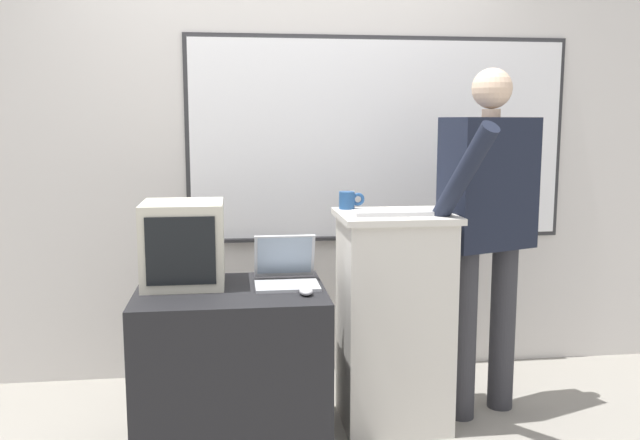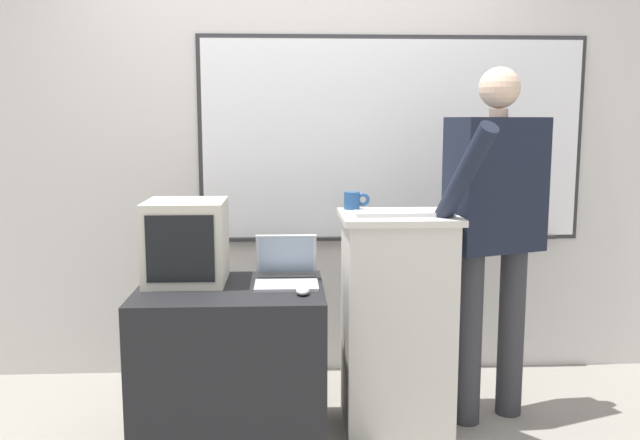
{
  "view_description": "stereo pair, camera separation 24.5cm",
  "coord_description": "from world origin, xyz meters",
  "px_view_note": "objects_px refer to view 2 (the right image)",
  "views": [
    {
      "loc": [
        -0.29,
        -2.62,
        1.49
      ],
      "look_at": [
        0.11,
        0.42,
        1.04
      ],
      "focal_mm": 38.0,
      "sensor_mm": 36.0,
      "label": 1
    },
    {
      "loc": [
        -0.04,
        -2.64,
        1.49
      ],
      "look_at": [
        0.11,
        0.42,
        1.04
      ],
      "focal_mm": 38.0,
      "sensor_mm": 36.0,
      "label": 2
    }
  ],
  "objects_px": {
    "computer_mouse_by_laptop": "(303,291)",
    "computer_mouse_by_keyboard": "(448,212)",
    "laptop": "(286,269)",
    "side_desk": "(232,365)",
    "crt_monitor": "(186,242)",
    "coffee_mug": "(353,200)",
    "person_presenter": "(495,218)",
    "wireless_keyboard": "(398,214)",
    "lectern_podium": "(396,320)"
  },
  "relations": [
    {
      "from": "computer_mouse_by_keyboard",
      "to": "person_presenter",
      "type": "bearing_deg",
      "value": 23.36
    },
    {
      "from": "lectern_podium",
      "to": "laptop",
      "type": "distance_m",
      "value": 0.6
    },
    {
      "from": "computer_mouse_by_keyboard",
      "to": "coffee_mug",
      "type": "xyz_separation_m",
      "value": [
        -0.42,
        0.25,
        0.03
      ]
    },
    {
      "from": "computer_mouse_by_laptop",
      "to": "crt_monitor",
      "type": "relative_size",
      "value": 0.26
    },
    {
      "from": "laptop",
      "to": "coffee_mug",
      "type": "xyz_separation_m",
      "value": [
        0.34,
        0.24,
        0.29
      ]
    },
    {
      "from": "laptop",
      "to": "computer_mouse_by_laptop",
      "type": "relative_size",
      "value": 2.91
    },
    {
      "from": "laptop",
      "to": "crt_monitor",
      "type": "xyz_separation_m",
      "value": [
        -0.47,
        0.04,
        0.13
      ]
    },
    {
      "from": "computer_mouse_by_laptop",
      "to": "lectern_podium",
      "type": "bearing_deg",
      "value": 31.82
    },
    {
      "from": "laptop",
      "to": "computer_mouse_by_laptop",
      "type": "height_order",
      "value": "laptop"
    },
    {
      "from": "lectern_podium",
      "to": "person_presenter",
      "type": "relative_size",
      "value": 0.6
    },
    {
      "from": "computer_mouse_by_keyboard",
      "to": "wireless_keyboard",
      "type": "bearing_deg",
      "value": 177.66
    },
    {
      "from": "laptop",
      "to": "crt_monitor",
      "type": "distance_m",
      "value": 0.49
    },
    {
      "from": "computer_mouse_by_laptop",
      "to": "coffee_mug",
      "type": "distance_m",
      "value": 0.64
    },
    {
      "from": "crt_monitor",
      "to": "computer_mouse_by_laptop",
      "type": "bearing_deg",
      "value": -26.25
    },
    {
      "from": "laptop",
      "to": "computer_mouse_by_laptop",
      "type": "distance_m",
      "value": 0.24
    },
    {
      "from": "coffee_mug",
      "to": "lectern_podium",
      "type": "bearing_deg",
      "value": -42.1
    },
    {
      "from": "lectern_podium",
      "to": "laptop",
      "type": "xyz_separation_m",
      "value": [
        -0.53,
        -0.06,
        0.28
      ]
    },
    {
      "from": "laptop",
      "to": "crt_monitor",
      "type": "bearing_deg",
      "value": 174.71
    },
    {
      "from": "coffee_mug",
      "to": "side_desk",
      "type": "bearing_deg",
      "value": -151.55
    },
    {
      "from": "computer_mouse_by_laptop",
      "to": "coffee_mug",
      "type": "xyz_separation_m",
      "value": [
        0.26,
        0.47,
        0.34
      ]
    },
    {
      "from": "side_desk",
      "to": "computer_mouse_by_keyboard",
      "type": "relative_size",
      "value": 8.5
    },
    {
      "from": "computer_mouse_by_laptop",
      "to": "coffee_mug",
      "type": "height_order",
      "value": "coffee_mug"
    },
    {
      "from": "person_presenter",
      "to": "computer_mouse_by_keyboard",
      "type": "relative_size",
      "value": 17.45
    },
    {
      "from": "person_presenter",
      "to": "coffee_mug",
      "type": "relative_size",
      "value": 13.49
    },
    {
      "from": "computer_mouse_by_laptop",
      "to": "computer_mouse_by_keyboard",
      "type": "distance_m",
      "value": 0.79
    },
    {
      "from": "lectern_podium",
      "to": "computer_mouse_by_laptop",
      "type": "xyz_separation_m",
      "value": [
        -0.46,
        -0.29,
        0.23
      ]
    },
    {
      "from": "laptop",
      "to": "wireless_keyboard",
      "type": "height_order",
      "value": "wireless_keyboard"
    },
    {
      "from": "coffee_mug",
      "to": "computer_mouse_by_laptop",
      "type": "bearing_deg",
      "value": -119.61
    },
    {
      "from": "side_desk",
      "to": "person_presenter",
      "type": "xyz_separation_m",
      "value": [
        1.27,
        0.18,
        0.65
      ]
    },
    {
      "from": "person_presenter",
      "to": "crt_monitor",
      "type": "height_order",
      "value": "person_presenter"
    },
    {
      "from": "lectern_podium",
      "to": "computer_mouse_by_keyboard",
      "type": "bearing_deg",
      "value": -17.71
    },
    {
      "from": "lectern_podium",
      "to": "crt_monitor",
      "type": "xyz_separation_m",
      "value": [
        -1.0,
        -0.02,
        0.4
      ]
    },
    {
      "from": "side_desk",
      "to": "person_presenter",
      "type": "bearing_deg",
      "value": 8.11
    },
    {
      "from": "crt_monitor",
      "to": "coffee_mug",
      "type": "bearing_deg",
      "value": 14.0
    },
    {
      "from": "coffee_mug",
      "to": "wireless_keyboard",
      "type": "bearing_deg",
      "value": -51.99
    },
    {
      "from": "person_presenter",
      "to": "computer_mouse_by_laptop",
      "type": "xyz_separation_m",
      "value": [
        -0.94,
        -0.33,
        -0.27
      ]
    },
    {
      "from": "laptop",
      "to": "computer_mouse_by_keyboard",
      "type": "xyz_separation_m",
      "value": [
        0.76,
        -0.01,
        0.27
      ]
    },
    {
      "from": "lectern_podium",
      "to": "wireless_keyboard",
      "type": "xyz_separation_m",
      "value": [
        -0.01,
        -0.06,
        0.53
      ]
    },
    {
      "from": "coffee_mug",
      "to": "person_presenter",
      "type": "bearing_deg",
      "value": -11.58
    },
    {
      "from": "side_desk",
      "to": "crt_monitor",
      "type": "height_order",
      "value": "crt_monitor"
    },
    {
      "from": "wireless_keyboard",
      "to": "person_presenter",
      "type": "bearing_deg",
      "value": 11.69
    },
    {
      "from": "lectern_podium",
      "to": "coffee_mug",
      "type": "distance_m",
      "value": 0.63
    },
    {
      "from": "computer_mouse_by_laptop",
      "to": "crt_monitor",
      "type": "xyz_separation_m",
      "value": [
        -0.54,
        0.27,
        0.18
      ]
    },
    {
      "from": "laptop",
      "to": "computer_mouse_by_keyboard",
      "type": "relative_size",
      "value": 2.91
    },
    {
      "from": "side_desk",
      "to": "lectern_podium",
      "type": "bearing_deg",
      "value": 10.17
    },
    {
      "from": "laptop",
      "to": "computer_mouse_by_keyboard",
      "type": "height_order",
      "value": "computer_mouse_by_keyboard"
    },
    {
      "from": "wireless_keyboard",
      "to": "lectern_podium",
      "type": "bearing_deg",
      "value": 81.18
    },
    {
      "from": "laptop",
      "to": "computer_mouse_by_laptop",
      "type": "bearing_deg",
      "value": -72.35
    },
    {
      "from": "computer_mouse_by_keyboard",
      "to": "lectern_podium",
      "type": "bearing_deg",
      "value": 162.29
    },
    {
      "from": "person_presenter",
      "to": "coffee_mug",
      "type": "bearing_deg",
      "value": 147.73
    }
  ]
}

